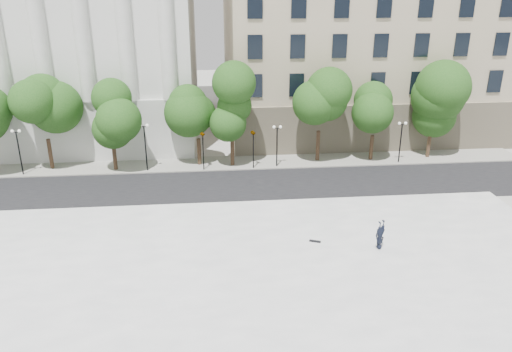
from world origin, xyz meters
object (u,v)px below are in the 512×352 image
at_px(traffic_light_west, 202,132).
at_px(traffic_light_east, 253,130).
at_px(skateboard, 315,241).
at_px(person_lying, 379,245).

xyz_separation_m(traffic_light_west, traffic_light_east, (4.60, -0.00, -0.00)).
xyz_separation_m(traffic_light_west, skateboard, (7.28, -15.22, -3.27)).
bearing_deg(person_lying, traffic_light_east, 83.77).
relative_size(person_lying, skateboard, 2.60).
distance_m(traffic_light_east, person_lying, 17.99).
height_order(traffic_light_east, person_lying, traffic_light_east).
height_order(person_lying, skateboard, person_lying).
height_order(traffic_light_east, skateboard, traffic_light_east).
bearing_deg(skateboard, person_lying, 3.75).
distance_m(traffic_light_west, skateboard, 17.18).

